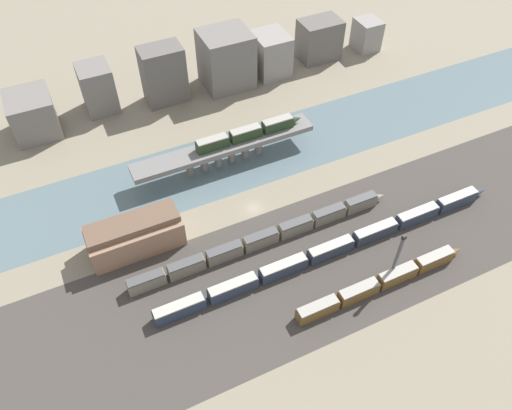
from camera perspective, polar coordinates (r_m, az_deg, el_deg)
The scene contains 17 objects.
ground_plane at distance 141.37m, azimuth -0.27°, elevation -0.38°, with size 400.00×400.00×0.00m, color gray.
railbed_yard at distance 128.25m, azimuth 4.30°, elevation -7.63°, with size 280.00×42.00×0.01m, color #423D38.
river_water at distance 154.93m, azimuth -3.54°, elevation 4.83°, with size 320.00×27.25×0.01m, color slate.
bridge at distance 151.05m, azimuth -3.64°, elevation 6.44°, with size 57.03×7.29×7.41m.
train_on_bridge at distance 151.30m, azimuth -0.74°, elevation 8.30°, with size 34.54×3.11×3.58m.
train_yard_near at distance 127.71m, azimuth 14.21°, elevation -8.52°, with size 48.29×2.90×3.96m.
train_yard_mid at distance 131.63m, azimuth 9.06°, elevation -4.84°, with size 99.69×2.91×3.94m.
train_yard_far at distance 131.79m, azimuth 0.94°, elevation -3.84°, with size 75.09×2.83×4.12m.
warehouse_building at distance 133.06m, azimuth -13.69°, elevation -3.27°, with size 24.17×10.56×9.76m.
signal_tower at distance 125.04m, azimuth 15.82°, elevation -5.76°, with size 1.00×0.84×16.50m.
city_block_far_left at distance 177.05m, azimuth -24.15°, elevation 9.43°, with size 13.72×15.51×13.61m, color slate.
city_block_left at distance 179.39m, azimuth -17.64°, elevation 12.60°, with size 10.36×11.60×16.16m, color slate.
city_block_center at distance 177.42m, azimuth -10.51°, elevation 14.44°, with size 14.21×9.40×19.96m, color #605B56.
city_block_right at distance 183.05m, azimuth -3.43°, elevation 16.29°, with size 17.00×15.40×19.92m, color slate.
city_block_far_right at distance 190.42m, azimuth 1.69°, elevation 16.87°, with size 11.95×13.47×15.19m, color gray.
city_block_tall at distance 200.72m, azimuth 7.23°, elevation 18.25°, with size 15.32×10.56×15.09m, color #605B56.
city_block_low at distance 210.44m, azimuth 12.53°, elevation 18.48°, with size 8.70×9.69×11.76m, color gray.
Camera 1 is at (-39.44, -85.68, 105.31)m, focal length 35.00 mm.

